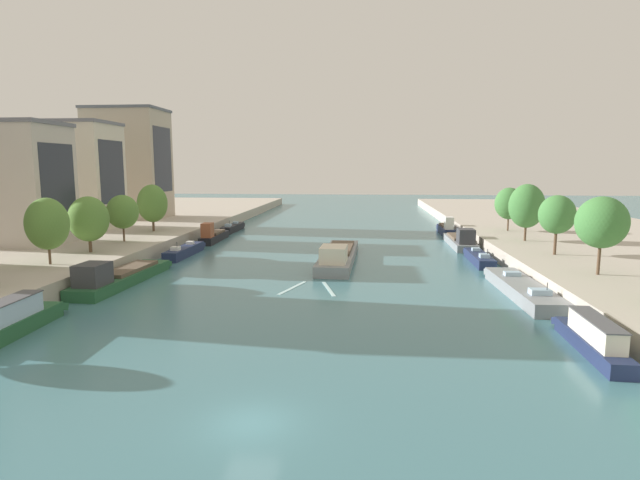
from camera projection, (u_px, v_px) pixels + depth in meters
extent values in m
plane|color=#42757F|center=(251.00, 424.00, 23.72)|extent=(400.00, 400.00, 0.00)
cube|color=#B7AD9E|center=(84.00, 236.00, 81.30)|extent=(36.00, 170.00, 1.96)
cube|color=#B7AD9E|center=(601.00, 242.00, 74.30)|extent=(36.00, 170.00, 1.96)
cube|color=gray|center=(339.00, 257.00, 64.28)|extent=(4.52, 20.77, 1.18)
cube|color=gray|center=(345.00, 244.00, 74.75)|extent=(3.69, 1.37, 0.96)
cube|color=gray|center=(339.00, 252.00, 64.19)|extent=(4.60, 20.78, 0.06)
cube|color=beige|center=(334.00, 254.00, 57.15)|extent=(3.02, 4.22, 1.81)
cube|color=black|center=(335.00, 249.00, 59.15)|extent=(2.31, 0.11, 0.51)
cube|color=brown|center=(340.00, 248.00, 66.19)|extent=(3.35, 10.83, 0.36)
cylinder|color=#232328|center=(339.00, 256.00, 57.95)|extent=(0.07, 0.07, 1.10)
cube|color=silver|center=(329.00, 289.00, 49.90)|extent=(1.81, 5.91, 0.03)
cube|color=silver|center=(293.00, 288.00, 50.33)|extent=(2.18, 5.82, 0.03)
cube|color=#235633|center=(12.00, 328.00, 36.01)|extent=(2.24, 10.08, 1.11)
cube|color=#235633|center=(55.00, 306.00, 41.29)|extent=(1.81, 1.30, 0.92)
cube|color=#235633|center=(11.00, 320.00, 35.92)|extent=(2.28, 10.08, 0.06)
cube|color=#9EBCD6|center=(5.00, 312.00, 35.32)|extent=(1.77, 6.46, 1.43)
cube|color=#4C4C51|center=(4.00, 302.00, 35.22)|extent=(1.89, 6.66, 0.08)
cube|color=#235633|center=(123.00, 279.00, 52.15)|extent=(3.79, 15.73, 1.02)
cube|color=#235633|center=(158.00, 263.00, 60.15)|extent=(3.10, 1.33, 0.87)
cube|color=#235633|center=(122.00, 274.00, 52.07)|extent=(3.86, 15.73, 0.06)
cube|color=#38383D|center=(93.00, 274.00, 46.71)|extent=(2.52, 3.21, 2.02)
cube|color=black|center=(102.00, 268.00, 48.21)|extent=(1.93, 0.10, 0.57)
cube|color=brown|center=(130.00, 269.00, 53.58)|extent=(2.81, 8.21, 0.36)
cylinder|color=#232328|center=(101.00, 278.00, 47.33)|extent=(0.07, 0.07, 1.10)
cube|color=#1E284C|center=(184.00, 252.00, 68.36)|extent=(2.00, 10.66, 1.20)
cube|color=#1E284C|center=(198.00, 244.00, 73.92)|extent=(1.79, 1.27, 0.97)
cube|color=#1E284C|center=(184.00, 247.00, 68.27)|extent=(2.03, 10.66, 0.06)
cube|color=white|center=(190.00, 243.00, 70.54)|extent=(0.94, 0.91, 0.40)
cube|color=white|center=(176.00, 248.00, 65.30)|extent=(1.04, 1.11, 0.48)
cylinder|color=#232328|center=(177.00, 246.00, 65.02)|extent=(0.07, 0.07, 1.10)
cube|color=black|center=(214.00, 238.00, 81.97)|extent=(2.23, 10.78, 1.10)
cube|color=black|center=(223.00, 233.00, 87.60)|extent=(1.95, 1.27, 0.91)
cube|color=black|center=(214.00, 234.00, 81.88)|extent=(2.27, 10.78, 0.06)
cube|color=#9E5133|center=(207.00, 230.00, 78.12)|extent=(1.56, 2.18, 2.18)
cube|color=black|center=(209.00, 227.00, 79.14)|extent=(1.22, 0.05, 0.61)
cube|color=brown|center=(216.00, 232.00, 82.92)|extent=(1.69, 5.62, 0.36)
cylinder|color=#232328|center=(210.00, 233.00, 78.60)|extent=(0.07, 0.07, 1.10)
cube|color=black|center=(232.00, 228.00, 94.48)|extent=(2.01, 9.86, 1.17)
cube|color=black|center=(240.00, 224.00, 99.64)|extent=(1.77, 1.27, 0.95)
cube|color=black|center=(232.00, 225.00, 94.39)|extent=(2.05, 9.86, 0.06)
cube|color=#9EBCD6|center=(236.00, 222.00, 96.49)|extent=(0.94, 0.92, 0.40)
cube|color=#9EBCD6|center=(228.00, 225.00, 91.64)|extent=(1.03, 1.12, 0.48)
cylinder|color=#232328|center=(229.00, 224.00, 91.37)|extent=(0.07, 0.07, 1.10)
cube|color=#1E284C|center=(592.00, 345.00, 32.80)|extent=(1.88, 9.33, 0.93)
cube|color=#1E284C|center=(564.00, 321.00, 37.70)|extent=(1.56, 1.25, 0.83)
cube|color=#1E284C|center=(592.00, 338.00, 32.73)|extent=(1.91, 9.33, 0.06)
cube|color=beige|center=(596.00, 330.00, 32.18)|extent=(1.49, 5.98, 1.33)
cube|color=#4C4C51|center=(597.00, 319.00, 32.08)|extent=(1.60, 6.16, 0.08)
cylinder|color=#232328|center=(617.00, 344.00, 29.88)|extent=(0.07, 0.07, 1.10)
cube|color=gray|center=(523.00, 290.00, 47.18)|extent=(3.46, 15.15, 1.14)
cube|color=gray|center=(499.00, 271.00, 54.95)|extent=(2.94, 1.32, 0.94)
cube|color=gray|center=(523.00, 284.00, 47.09)|extent=(3.52, 15.15, 0.06)
cube|color=#9EBCD6|center=(512.00, 274.00, 50.33)|extent=(1.55, 0.94, 0.40)
cube|color=#9EBCD6|center=(540.00, 292.00, 42.88)|extent=(1.71, 1.14, 0.48)
cylinder|color=#232328|center=(547.00, 289.00, 42.51)|extent=(0.07, 0.07, 1.10)
cube|color=#1E284C|center=(479.00, 258.00, 63.49)|extent=(2.14, 10.11, 1.08)
cube|color=#1E284C|center=(471.00, 251.00, 68.78)|extent=(1.92, 1.26, 0.90)
cube|color=#1E284C|center=(479.00, 254.00, 63.41)|extent=(2.18, 10.12, 0.06)
cube|color=#9EBCD6|center=(476.00, 249.00, 65.56)|extent=(1.01, 0.91, 0.40)
cube|color=#9EBCD6|center=(484.00, 256.00, 60.59)|extent=(1.12, 1.11, 0.48)
cylinder|color=#232328|center=(487.00, 254.00, 60.32)|extent=(0.07, 0.07, 1.10)
cube|color=gray|center=(460.00, 243.00, 77.07)|extent=(3.13, 13.93, 1.01)
cube|color=gray|center=(452.00, 236.00, 84.24)|extent=(2.85, 1.25, 0.87)
cube|color=gray|center=(460.00, 239.00, 76.99)|extent=(3.19, 13.93, 0.06)
cube|color=#38383D|center=(466.00, 236.00, 72.18)|extent=(2.27, 2.80, 2.10)
cube|color=black|center=(464.00, 233.00, 73.51)|extent=(1.80, 0.05, 0.59)
cube|color=brown|center=(458.00, 236.00, 78.33)|extent=(2.40, 7.25, 0.36)
cylinder|color=#232328|center=(468.00, 239.00, 72.76)|extent=(0.07, 0.07, 1.10)
cube|color=#1E284C|center=(446.00, 231.00, 90.62)|extent=(1.99, 9.95, 1.23)
cube|color=#1E284C|center=(442.00, 227.00, 95.85)|extent=(1.81, 1.27, 0.99)
cube|color=#1E284C|center=(446.00, 227.00, 90.53)|extent=(2.02, 9.95, 0.06)
cube|color=white|center=(449.00, 223.00, 87.05)|extent=(1.44, 2.00, 2.11)
cube|color=black|center=(448.00, 221.00, 87.99)|extent=(1.14, 0.04, 0.59)
cube|color=brown|center=(445.00, 225.00, 91.48)|extent=(1.53, 5.18, 0.36)
cylinder|color=#232328|center=(450.00, 226.00, 87.49)|extent=(0.07, 0.07, 1.10)
cylinder|color=brown|center=(49.00, 251.00, 52.11)|extent=(0.26, 0.26, 2.73)
ellipsoid|color=#568438|center=(47.00, 224.00, 51.71)|extent=(4.21, 4.21, 5.32)
cylinder|color=brown|center=(90.00, 242.00, 59.53)|extent=(0.37, 0.37, 2.48)
ellipsoid|color=#568438|center=(89.00, 219.00, 59.14)|extent=(4.56, 4.56, 5.27)
cylinder|color=brown|center=(124.00, 231.00, 68.17)|extent=(0.26, 0.26, 2.75)
ellipsoid|color=#568438|center=(123.00, 212.00, 67.80)|extent=(4.16, 4.16, 4.51)
cylinder|color=brown|center=(153.00, 222.00, 79.06)|extent=(0.36, 0.36, 2.73)
ellipsoid|color=#568438|center=(152.00, 203.00, 78.64)|extent=(4.57, 4.57, 5.84)
cylinder|color=brown|center=(599.00, 256.00, 47.01)|extent=(0.29, 0.29, 3.58)
ellipsoid|color=#427F3D|center=(602.00, 222.00, 46.57)|extent=(4.59, 4.59, 4.77)
cylinder|color=brown|center=(555.00, 240.00, 57.83)|extent=(0.33, 0.33, 3.40)
ellipsoid|color=#427F3D|center=(557.00, 214.00, 57.41)|extent=(4.02, 4.02, 4.38)
cylinder|color=brown|center=(525.00, 229.00, 68.68)|extent=(0.31, 0.31, 3.11)
ellipsoid|color=#427F3D|center=(527.00, 206.00, 68.23)|extent=(4.68, 4.68, 5.90)
cylinder|color=brown|center=(508.00, 221.00, 79.44)|extent=(0.25, 0.25, 2.94)
ellipsoid|color=#427F3D|center=(509.00, 203.00, 79.03)|extent=(4.32, 4.32, 4.94)
cube|color=#BCB2A8|center=(7.00, 185.00, 65.24)|extent=(13.94, 9.02, 15.15)
cube|color=slate|center=(2.00, 123.00, 64.12)|extent=(14.36, 9.30, 0.50)
cube|color=#232833|center=(58.00, 180.00, 64.51)|extent=(0.04, 7.22, 9.09)
cube|color=beige|center=(79.00, 177.00, 81.66)|extent=(11.17, 9.69, 16.60)
cube|color=slate|center=(76.00, 123.00, 80.44)|extent=(11.50, 9.98, 0.50)
cube|color=#232833|center=(112.00, 172.00, 81.05)|extent=(0.04, 7.75, 9.96)
cube|color=#B2A38E|center=(129.00, 165.00, 98.87)|extent=(13.62, 10.50, 20.61)
cube|color=#565B66|center=(126.00, 109.00, 97.36)|extent=(14.03, 10.81, 0.50)
cube|color=#232833|center=(163.00, 160.00, 98.12)|extent=(0.04, 8.40, 12.37)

